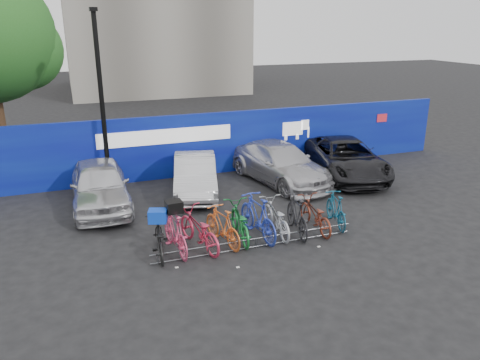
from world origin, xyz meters
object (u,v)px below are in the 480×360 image
lamppost (101,98)px  bike_6 (276,218)px  bike_3 (222,226)px  bike_4 (239,222)px  car_1 (195,175)px  bike_8 (315,215)px  car_3 (345,158)px  bike_2 (199,230)px  bike_1 (175,232)px  bike_9 (336,209)px  bike_5 (258,217)px  car_0 (100,185)px  bike_0 (159,238)px  bike_7 (297,215)px  bike_rack (256,243)px  car_2 (280,163)px

lamppost → bike_6: bearing=-52.9°
bike_3 → bike_6: (1.60, 0.10, -0.03)m
bike_4 → car_1: bearing=-80.9°
bike_4 → bike_6: bearing=-176.2°
bike_8 → car_3: bearing=-130.6°
bike_2 → bike_8: size_ratio=1.09×
bike_1 → bike_9: size_ratio=1.12×
car_1 → bike_8: 4.81m
bike_2 → bike_5: bike_5 is taller
car_0 → bike_2: size_ratio=2.19×
bike_0 → bike_7: bike_7 is taller
car_3 → bike_4: bearing=-133.3°
lamppost → bike_9: bearing=-42.4°
lamppost → bike_rack: size_ratio=1.09×
bike_5 → bike_7: 1.13m
car_2 → bike_2: size_ratio=2.44×
lamppost → bike_9: (5.93, -5.43, -2.78)m
bike_2 → bike_9: bike_2 is taller
car_0 → bike_8: bearing=-34.5°
lamppost → car_1: bearing=-25.8°
bike_3 → bike_8: (2.74, -0.06, -0.05)m
bike_6 → bike_8: 1.15m
lamppost → bike_2: bearing=-71.8°
bike_6 → bike_4: bearing=-0.2°
bike_6 → car_0: bearing=-38.3°
bike_5 → bike_8: bike_5 is taller
bike_5 → car_0: bearing=-50.8°
bike_0 → bike_8: size_ratio=0.96×
bike_9 → bike_2: bearing=12.3°
lamppost → bike_9: lamppost is taller
bike_1 → bike_2: 0.62m
bike_4 → bike_8: 2.22m
car_3 → bike_5: bearing=-130.2°
bike_3 → bike_4: bike_3 is taller
bike_1 → bike_9: 4.76m
bike_0 → bike_8: bearing=-173.7°
bike_2 → bike_3: bearing=164.8°
bike_4 → bike_1: bearing=11.0°
bike_6 → bike_9: 1.89m
car_1 → bike_4: 3.97m
bike_2 → bike_rack: bearing=144.1°
bike_4 → bike_8: size_ratio=1.05×
lamppost → bike_4: (2.98, -5.31, -2.77)m
car_3 → bike_5: 6.56m
bike_6 → car_3: bearing=-137.6°
bike_rack → bike_0: bearing=168.4°
bike_4 → bike_8: bike_4 is taller
bike_8 → bike_9: bike_9 is taller
bike_0 → bike_rack: bearing=175.0°
car_0 → car_2: 6.46m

